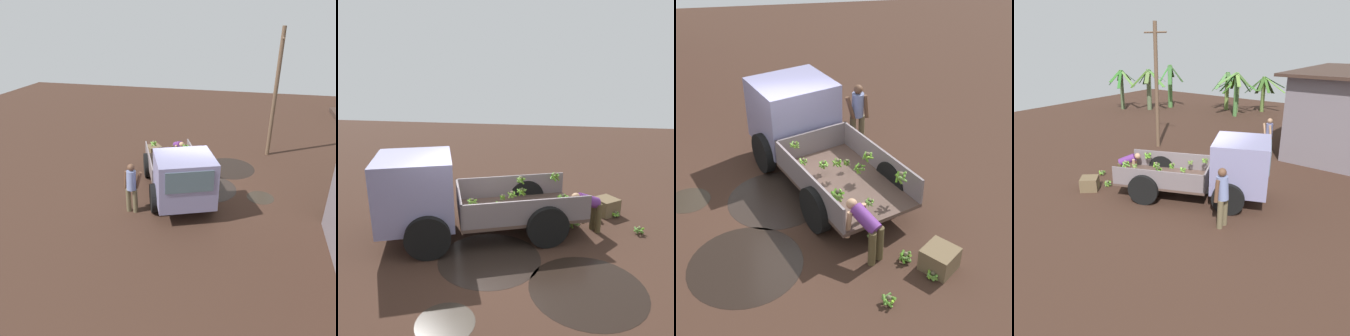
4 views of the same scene
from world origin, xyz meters
TOP-DOWN VIEW (x-y plane):
  - ground at (0.00, 0.00)m, footprint 36.00×36.00m
  - mud_patch_0 at (-2.36, 1.19)m, footprint 2.16×2.16m
  - mud_patch_1 at (-0.10, 2.46)m, footprint 0.96×0.96m
  - mud_patch_2 at (-0.38, 0.51)m, footprint 2.18×2.18m
  - cargo_truck at (1.04, -0.24)m, footprint 5.07×3.43m
  - person_foreground_visitor at (1.77, -1.74)m, footprint 0.37×0.64m
  - person_worker_loading at (-2.48, -1.07)m, footprint 0.79×0.74m
  - banana_bunch_on_ground_0 at (-2.19, -1.31)m, footprint 0.28×0.30m
  - banana_bunch_on_ground_1 at (-3.30, -2.12)m, footprint 0.24×0.24m
  - banana_bunch_on_ground_2 at (-2.78, -1.77)m, footprint 0.26×0.27m
  - banana_bunch_on_ground_3 at (-3.73, -1.20)m, footprint 0.26×0.25m
  - wooden_crate_0 at (-3.06, -2.32)m, footprint 0.81×0.81m

SIDE VIEW (x-z plane):
  - ground at x=0.00m, z-range 0.00..0.00m
  - mud_patch_0 at x=-2.36m, z-range 0.00..0.01m
  - mud_patch_1 at x=-0.10m, z-range 0.00..0.01m
  - mud_patch_2 at x=-0.38m, z-range 0.00..0.01m
  - banana_bunch_on_ground_1 at x=-3.30m, z-range 0.01..0.19m
  - banana_bunch_on_ground_3 at x=-3.73m, z-range 0.02..0.22m
  - banana_bunch_on_ground_2 at x=-2.78m, z-range 0.01..0.23m
  - banana_bunch_on_ground_0 at x=-2.19m, z-range 0.01..0.24m
  - wooden_crate_0 at x=-3.06m, z-range 0.00..0.45m
  - person_worker_loading at x=-2.48m, z-range 0.14..1.23m
  - person_foreground_visitor at x=1.77m, z-range 0.09..1.80m
  - cargo_truck at x=1.04m, z-range 0.07..2.09m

